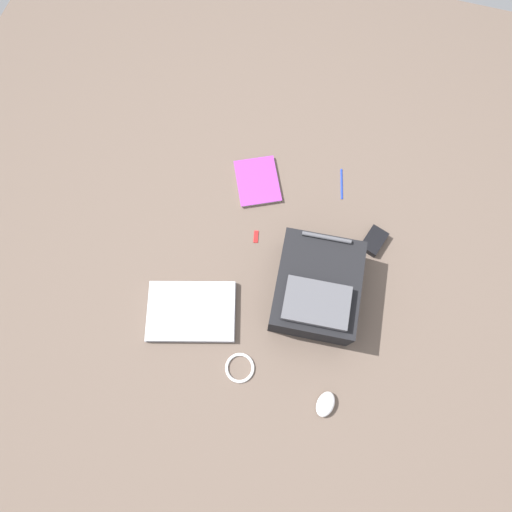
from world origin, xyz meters
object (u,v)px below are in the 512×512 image
at_px(laptop, 191,311).
at_px(computer_mouse, 325,404).
at_px(usb_stick, 256,236).
at_px(power_brick, 374,241).
at_px(pen_black, 342,184).
at_px(cable_coil, 240,368).
at_px(book_comic, 257,181).
at_px(backpack, 316,288).

distance_m(laptop, computer_mouse, 0.63).
bearing_deg(usb_stick, power_brick, 13.08).
bearing_deg(pen_black, usb_stick, -130.71).
bearing_deg(cable_coil, book_comic, 101.10).
relative_size(backpack, book_comic, 1.45).
distance_m(backpack, laptop, 0.51).
relative_size(book_comic, power_brick, 2.43).
height_order(book_comic, power_brick, power_brick).
bearing_deg(cable_coil, pen_black, 76.76).
distance_m(backpack, power_brick, 0.35).
distance_m(cable_coil, usb_stick, 0.55).
bearing_deg(power_brick, backpack, -123.66).
bearing_deg(backpack, laptop, -155.15).
height_order(backpack, book_comic, backpack).
distance_m(book_comic, cable_coil, 0.81).
xyz_separation_m(backpack, cable_coil, (-0.21, -0.37, -0.09)).
bearing_deg(cable_coil, power_brick, 58.79).
relative_size(book_comic, cable_coil, 2.49).
xyz_separation_m(book_comic, power_brick, (0.55, -0.14, 0.01)).
relative_size(backpack, power_brick, 3.52).
bearing_deg(book_comic, computer_mouse, -58.85).
distance_m(computer_mouse, cable_coil, 0.35).
height_order(computer_mouse, usb_stick, computer_mouse).
bearing_deg(power_brick, usb_stick, -166.92).
height_order(backpack, power_brick, backpack).
relative_size(cable_coil, usb_stick, 2.10).
bearing_deg(computer_mouse, cable_coil, -174.51).
bearing_deg(computer_mouse, usb_stick, 138.89).
height_order(cable_coil, power_brick, power_brick).
xyz_separation_m(cable_coil, usb_stick, (-0.09, 0.54, -0.00)).
bearing_deg(laptop, backpack, 24.85).
xyz_separation_m(backpack, usb_stick, (-0.30, 0.17, -0.09)).
bearing_deg(power_brick, computer_mouse, -94.02).
distance_m(laptop, pen_black, 0.86).
xyz_separation_m(backpack, laptop, (-0.46, -0.21, -0.08)).
height_order(cable_coil, pen_black, cable_coil).
xyz_separation_m(pen_black, usb_stick, (-0.30, -0.35, -0.00)).
distance_m(computer_mouse, pen_black, 0.94).
distance_m(computer_mouse, power_brick, 0.69).
height_order(power_brick, usb_stick, power_brick).
bearing_deg(book_comic, pen_black, 14.62).
bearing_deg(book_comic, usb_stick, -75.46).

